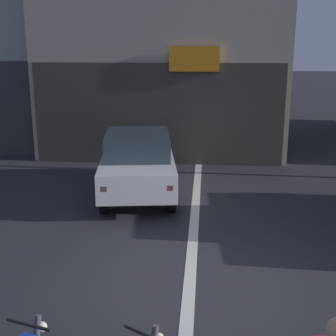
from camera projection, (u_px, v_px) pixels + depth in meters
ground_plane at (190, 283)px, 7.61m from camera, size 120.00×120.00×0.00m
lane_centre_line at (198, 179)px, 13.39m from camera, size 0.20×18.00×0.01m
car_white_crossing_near at (138, 162)px, 11.80m from camera, size 2.29×4.30×1.64m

